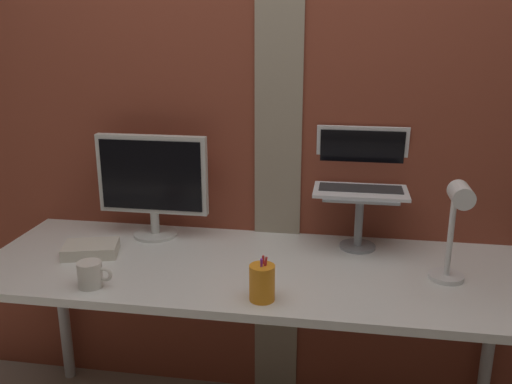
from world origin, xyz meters
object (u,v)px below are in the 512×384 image
(laptop, at_px, (361,171))
(coffee_mug, at_px, (91,274))
(desk_lamp, at_px, (456,222))
(monitor, at_px, (152,179))
(pen_cup, at_px, (262,283))

(laptop, bearing_deg, coffee_mug, -148.06)
(desk_lamp, bearing_deg, coffee_mug, -170.44)
(desk_lamp, height_order, coffee_mug, desk_lamp)
(monitor, distance_m, desk_lamp, 1.16)
(monitor, bearing_deg, laptop, 4.59)
(monitor, bearing_deg, desk_lamp, -14.19)
(pen_cup, bearing_deg, desk_lamp, 18.22)
(laptop, bearing_deg, pen_cup, -119.07)
(monitor, bearing_deg, pen_cup, -42.78)
(laptop, height_order, coffee_mug, laptop)
(monitor, distance_m, laptop, 0.83)
(monitor, xyz_separation_m, desk_lamp, (1.13, -0.29, -0.02))
(pen_cup, distance_m, coffee_mug, 0.58)
(desk_lamp, relative_size, coffee_mug, 3.07)
(monitor, height_order, desk_lamp, monitor)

